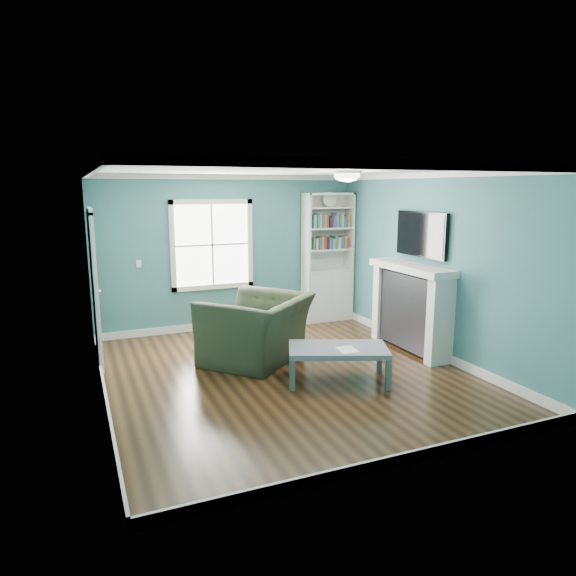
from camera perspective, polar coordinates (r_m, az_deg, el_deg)
name	(u,v)px	position (r m, az deg, el deg)	size (l,w,h in m)	color
floor	(286,373)	(6.79, -0.20, -9.48)	(5.00, 5.00, 0.00)	black
room_walls	(286,253)	(6.41, -0.21, 3.87)	(5.00, 5.00, 5.00)	#38716F
trim	(286,281)	(6.46, -0.21, 0.84)	(4.50, 5.00, 2.60)	white
window	(212,245)	(8.68, -8.42, 4.77)	(1.40, 0.06, 1.50)	white
bookshelf	(327,270)	(9.31, 4.39, 2.01)	(0.90, 0.35, 2.31)	silver
fireplace	(411,309)	(7.77, 13.51, -2.24)	(0.44, 1.58, 1.30)	black
tv	(421,234)	(7.68, 14.60, 5.79)	(0.06, 1.10, 0.65)	black
door	(94,287)	(7.39, -20.73, 0.12)	(0.12, 0.98, 2.17)	silver
ceiling_fixture	(347,175)	(6.85, 6.58, 12.37)	(0.38, 0.38, 0.15)	white
light_switch	(139,264)	(8.49, -16.24, 2.61)	(0.08, 0.01, 0.12)	white
recliner	(256,318)	(7.14, -3.53, -3.35)	(1.40, 0.91, 1.22)	black
coffee_table	(338,351)	(6.45, 5.58, -7.04)	(1.38, 1.08, 0.44)	#4C565B
paper_sheet	(347,350)	(6.34, 6.62, -6.82)	(0.22, 0.28, 0.00)	white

